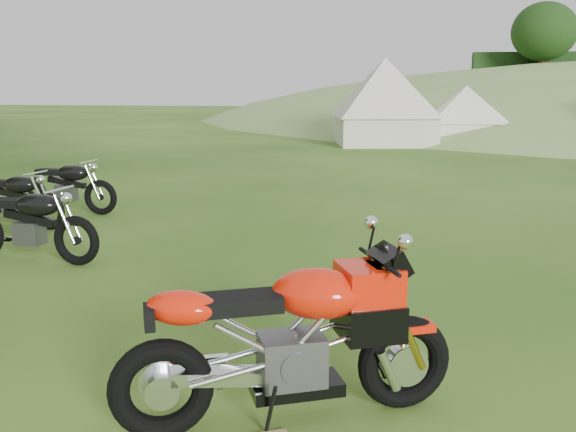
% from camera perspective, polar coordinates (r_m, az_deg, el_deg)
% --- Properties ---
extents(ground, '(120.00, 120.00, 0.00)m').
position_cam_1_polar(ground, '(6.00, -0.81, -10.10)').
color(ground, '#19480F').
rests_on(ground, ground).
extents(sport_motorcycle, '(2.24, 1.39, 1.32)m').
position_cam_1_polar(sport_motorcycle, '(4.24, 0.02, -9.91)').
color(sport_motorcycle, red).
rests_on(sport_motorcycle, ground).
extents(vintage_moto_b, '(1.93, 0.58, 1.00)m').
position_cam_1_polar(vintage_moto_b, '(11.82, -19.24, 2.62)').
color(vintage_moto_b, black).
rests_on(vintage_moto_b, ground).
extents(vintage_moto_c, '(2.01, 0.69, 1.03)m').
position_cam_1_polar(vintage_moto_c, '(8.74, -22.17, -0.48)').
color(vintage_moto_c, black).
rests_on(vintage_moto_c, ground).
extents(vintage_moto_d, '(1.86, 0.69, 0.96)m').
position_cam_1_polar(vintage_moto_d, '(10.96, -23.27, 1.54)').
color(vintage_moto_d, black).
rests_on(vintage_moto_d, ground).
extents(tent_left, '(3.99, 3.99, 2.95)m').
position_cam_1_polar(tent_left, '(24.53, 8.55, 9.77)').
color(tent_left, beige).
rests_on(tent_left, ground).
extents(tent_mid, '(2.82, 2.82, 2.34)m').
position_cam_1_polar(tent_mid, '(25.34, 15.50, 8.85)').
color(tent_mid, silver).
rests_on(tent_mid, ground).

